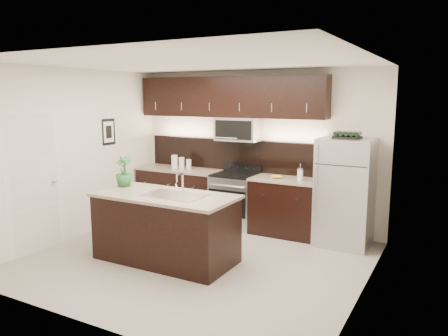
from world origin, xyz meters
name	(u,v)px	position (x,y,z in m)	size (l,w,h in m)	color
ground	(196,260)	(0.00, 0.00, 0.00)	(4.50, 4.50, 0.00)	gray
room_walls	(186,139)	(-0.11, -0.04, 1.70)	(4.52, 4.02, 2.71)	silver
counter_run	(225,199)	(-0.46, 1.69, 0.47)	(3.51, 0.65, 0.94)	black
upper_fixtures	(230,103)	(-0.43, 1.84, 2.14)	(3.49, 0.40, 1.66)	black
island	(166,227)	(-0.35, -0.21, 0.47)	(1.96, 0.96, 0.94)	black
sink_faucet	(175,194)	(-0.20, -0.20, 0.96)	(0.84, 0.50, 0.28)	silver
refrigerator	(345,192)	(1.65, 1.63, 0.82)	(0.79, 0.72, 1.64)	#B2B2B7
wine_rack	(348,135)	(1.65, 1.63, 1.69)	(0.41, 0.25, 0.10)	black
plant	(124,171)	(-1.21, -0.06, 1.17)	(0.25, 0.25, 0.45)	#26612D
canisters	(180,163)	(-1.39, 1.67, 1.05)	(0.36, 0.19, 0.25)	silver
french_press	(300,174)	(0.93, 1.64, 1.04)	(0.09, 0.09, 0.27)	silver
bananas	(274,176)	(0.49, 1.61, 0.97)	(0.18, 0.14, 0.06)	gold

